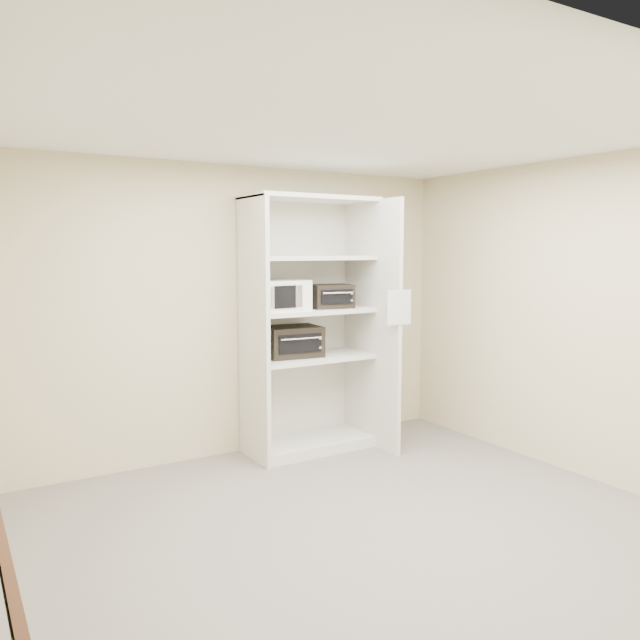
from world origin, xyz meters
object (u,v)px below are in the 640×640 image
shelving_unit (314,333)px  microwave (281,295)px  toaster_oven_lower (292,341)px  toaster_oven_upper (330,296)px

shelving_unit → microwave: 0.53m
microwave → toaster_oven_lower: 0.48m
shelving_unit → toaster_oven_lower: size_ratio=4.68×
shelving_unit → microwave: size_ratio=5.21×
toaster_oven_upper → toaster_oven_lower: toaster_oven_upper is taller
microwave → toaster_oven_lower: microwave is taller
microwave → toaster_oven_lower: size_ratio=0.90×
microwave → toaster_oven_lower: (0.15, 0.07, -0.45)m
microwave → toaster_oven_upper: size_ratio=1.18×
microwave → toaster_oven_upper: (0.53, -0.02, -0.03)m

